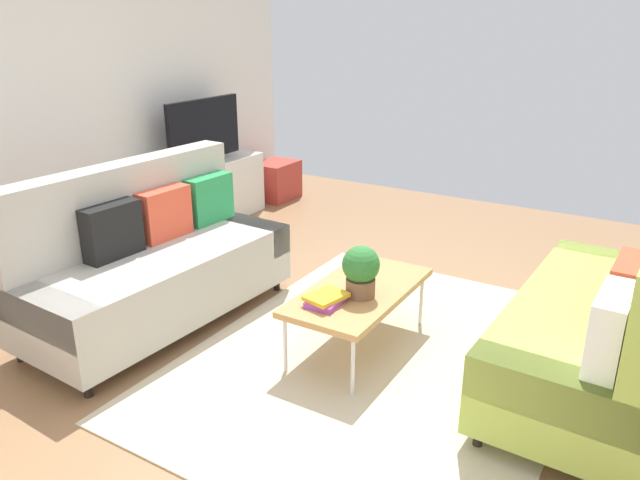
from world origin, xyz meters
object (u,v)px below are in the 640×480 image
at_px(table_book_0, 326,301).
at_px(bottle_2, 203,156).
at_px(couch_beige, 152,260).
at_px(potted_plant, 361,270).
at_px(vase_0, 159,167).
at_px(couch_green, 609,322).
at_px(storage_trunk, 276,180).
at_px(tv, 204,132).
at_px(vase_1, 171,161).
at_px(tv_console, 207,193).
at_px(coffee_table, 359,293).
at_px(bottle_0, 188,157).
at_px(bottle_1, 195,155).

distance_m(table_book_0, bottle_2, 2.99).
height_order(couch_beige, potted_plant, couch_beige).
bearing_deg(bottle_2, vase_0, 169.97).
relative_size(couch_green, storage_trunk, 3.71).
bearing_deg(potted_plant, tv, 59.05).
xyz_separation_m(couch_beige, tv, (1.85, 1.11, 0.50)).
distance_m(potted_plant, vase_1, 2.89).
relative_size(couch_beige, potted_plant, 6.00).
xyz_separation_m(tv_console, vase_1, (-0.42, 0.05, 0.41)).
distance_m(potted_plant, vase_0, 2.83).
height_order(coffee_table, tv_console, tv_console).
relative_size(coffee_table, vase_0, 9.09).
relative_size(couch_beige, vase_0, 16.04).
bearing_deg(couch_green, vase_1, 81.36).
xyz_separation_m(tv, vase_0, (-0.58, 0.07, -0.25)).
relative_size(coffee_table, tv, 1.10).
bearing_deg(coffee_table, table_book_0, 167.09).
bearing_deg(table_book_0, tv, 54.49).
height_order(couch_green, table_book_0, couch_green).
distance_m(coffee_table, storage_trunk, 3.55).
xyz_separation_m(coffee_table, storage_trunk, (2.56, 2.45, -0.17)).
bearing_deg(potted_plant, coffee_table, 31.94).
height_order(tv_console, bottle_2, bottle_2).
xyz_separation_m(couch_beige, storage_trunk, (2.95, 1.03, -0.23)).
relative_size(storage_trunk, table_book_0, 2.17).
bearing_deg(coffee_table, bottle_2, 60.99).
bearing_deg(bottle_0, storage_trunk, -2.49).
bearing_deg(couch_green, table_book_0, 113.24).
xyz_separation_m(tv_console, table_book_0, (-1.76, -2.49, 0.12)).
bearing_deg(tv_console, couch_green, -106.60).
xyz_separation_m(potted_plant, bottle_2, (1.48, 2.57, 0.13)).
distance_m(storage_trunk, bottle_0, 1.48).
bearing_deg(couch_green, tv, 75.45).
bearing_deg(tv_console, vase_0, 175.07).
bearing_deg(couch_beige, vase_0, -134.05).
xyz_separation_m(tv_console, vase_0, (-0.58, 0.05, 0.38)).
bearing_deg(tv_console, bottle_1, -167.53).
distance_m(couch_green, bottle_0, 4.05).
xyz_separation_m(coffee_table, bottle_0, (1.19, 2.51, 0.36)).
distance_m(coffee_table, bottle_2, 2.89).
distance_m(couch_beige, vase_0, 1.75).
distance_m(potted_plant, bottle_2, 2.97).
bearing_deg(tv, potted_plant, -120.95).
bearing_deg(couch_beige, table_book_0, 96.74).
xyz_separation_m(potted_plant, vase_0, (0.97, 2.66, 0.11)).
height_order(storage_trunk, bottle_0, bottle_0).
height_order(vase_1, bottle_1, bottle_1).
bearing_deg(couch_beige, bottle_2, -145.45).
height_order(couch_green, vase_0, couch_green).
bearing_deg(table_book_0, bottle_2, 55.38).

